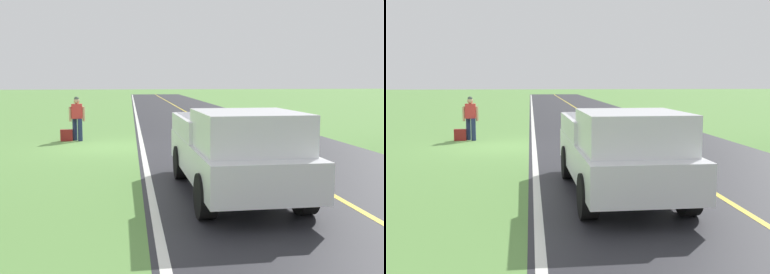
{
  "view_description": "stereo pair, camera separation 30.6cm",
  "coord_description": "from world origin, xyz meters",
  "views": [
    {
      "loc": [
        -0.77,
        16.52,
        2.4
      ],
      "look_at": [
        -2.08,
        6.91,
        1.18
      ],
      "focal_mm": 42.8,
      "sensor_mm": 36.0,
      "label": 1
    },
    {
      "loc": [
        -1.07,
        16.55,
        2.4
      ],
      "look_at": [
        -2.08,
        6.91,
        1.18
      ],
      "focal_mm": 42.8,
      "sensor_mm": 36.0,
      "label": 2
    }
  ],
  "objects": [
    {
      "name": "suitcase_carried",
      "position": [
        1.72,
        -1.84,
        0.23
      ],
      "size": [
        0.47,
        0.21,
        0.46
      ],
      "primitive_type": "cube",
      "rotation": [
        0.0,
        0.0,
        1.6
      ],
      "color": "maroon",
      "rests_on": "ground"
    },
    {
      "name": "pickup_truck_passing",
      "position": [
        -2.91,
        7.46,
        0.97
      ],
      "size": [
        2.18,
        5.44,
        1.82
      ],
      "color": "silver",
      "rests_on": "ground"
    },
    {
      "name": "road_surface",
      "position": [
        -4.95,
        0.0,
        0.0
      ],
      "size": [
        7.89,
        120.0,
        0.0
      ],
      "primitive_type": "cube",
      "color": "#28282D",
      "rests_on": "ground"
    },
    {
      "name": "lane_edge_line",
      "position": [
        -1.19,
        0.0,
        0.01
      ],
      "size": [
        0.16,
        117.6,
        0.0
      ],
      "primitive_type": "cube",
      "color": "silver",
      "rests_on": "ground"
    },
    {
      "name": "hitchhiker_walking",
      "position": [
        1.3,
        -1.94,
        0.98
      ],
      "size": [
        0.62,
        0.51,
        1.75
      ],
      "color": "navy",
      "rests_on": "ground"
    },
    {
      "name": "ground_plane",
      "position": [
        0.0,
        0.0,
        0.0
      ],
      "size": [
        200.0,
        200.0,
        0.0
      ],
      "primitive_type": "plane",
      "color": "#609347"
    },
    {
      "name": "lane_centre_line",
      "position": [
        -4.95,
        0.0,
        0.01
      ],
      "size": [
        0.14,
        117.6,
        0.0
      ],
      "primitive_type": "cube",
      "color": "gold",
      "rests_on": "ground"
    }
  ]
}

